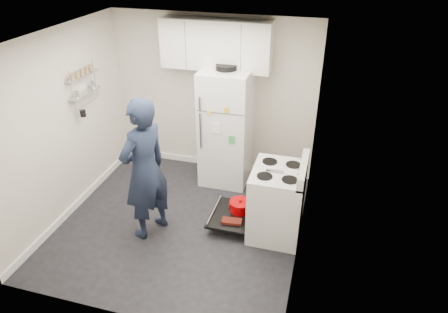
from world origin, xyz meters
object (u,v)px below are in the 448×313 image
(electric_range, at_px, (276,202))
(open_oven_door, at_px, (235,211))
(person, at_px, (145,170))
(refrigerator, at_px, (226,127))

(electric_range, xyz_separation_m, open_oven_door, (-0.55, 0.05, -0.28))
(open_oven_door, bearing_deg, person, -155.73)
(refrigerator, xyz_separation_m, person, (-0.62, -1.52, 0.04))
(electric_range, height_order, refrigerator, refrigerator)
(person, bearing_deg, open_oven_door, 137.60)
(refrigerator, distance_m, person, 1.65)
(open_oven_door, relative_size, person, 0.37)
(electric_range, distance_m, refrigerator, 1.53)
(open_oven_door, xyz_separation_m, person, (-1.04, -0.47, 0.76))
(open_oven_door, bearing_deg, refrigerator, 111.61)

